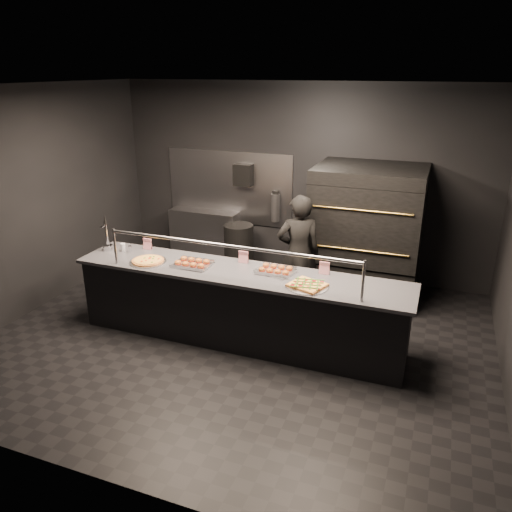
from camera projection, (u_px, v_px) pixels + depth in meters
name	position (u px, v px, depth m)	size (l,w,h in m)	color
room	(238.00, 223.00, 5.75)	(6.04, 6.00, 3.00)	black
service_counter	(239.00, 306.00, 6.07)	(4.10, 0.78, 1.37)	black
pizza_oven	(367.00, 232.00, 7.15)	(1.50, 1.23, 1.91)	black
prep_shelf	(205.00, 236.00, 8.63)	(1.20, 0.35, 0.90)	#99999E
towel_dispenser	(244.00, 175.00, 8.07)	(0.30, 0.20, 0.35)	black
fire_extinguisher	(275.00, 207.00, 8.07)	(0.14, 0.14, 0.51)	#B2B2B7
beer_tap	(107.00, 240.00, 6.53)	(0.13, 0.18, 0.49)	silver
round_pizza	(148.00, 261.00, 6.18)	(0.45, 0.45, 0.03)	silver
slider_tray_a	(192.00, 263.00, 6.07)	(0.47, 0.36, 0.07)	silver
slider_tray_b	(276.00, 270.00, 5.87)	(0.50, 0.43, 0.07)	silver
square_pizza	(307.00, 285.00, 5.48)	(0.46, 0.46, 0.05)	silver
condiment_jar	(125.00, 248.00, 6.52)	(0.16, 0.06, 0.11)	silver
tent_cards	(235.00, 256.00, 6.18)	(2.51, 0.04, 0.15)	white
trash_bin	(239.00, 248.00, 8.17)	(0.48, 0.48, 0.80)	black
worker	(298.00, 253.00, 6.78)	(0.59, 0.39, 1.63)	black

